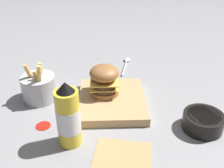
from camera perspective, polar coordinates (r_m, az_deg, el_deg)
ground_plane at (r=0.93m, az=-1.19°, el=-2.44°), size 6.00×6.00×0.00m
serving_board at (r=0.87m, az=0.00°, el=-3.64°), size 0.25×0.22×0.03m
burger at (r=0.86m, az=-1.68°, el=0.94°), size 0.10×0.10×0.10m
ketchup_bottle at (r=0.69m, az=-9.50°, el=-7.06°), size 0.06×0.06×0.19m
fries_basket at (r=0.92m, az=-15.62°, el=-0.73°), size 0.12×0.12×0.15m
side_bowl at (r=0.81m, az=19.19°, el=-7.65°), size 0.12×0.12×0.05m
spoon at (r=1.15m, az=3.11°, el=4.77°), size 0.17×0.06×0.01m
ketchup_puddle at (r=0.82m, az=-14.75°, el=-8.74°), size 0.04×0.04×0.00m
parchment_square at (r=0.69m, az=2.18°, el=-16.19°), size 0.17×0.17×0.00m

